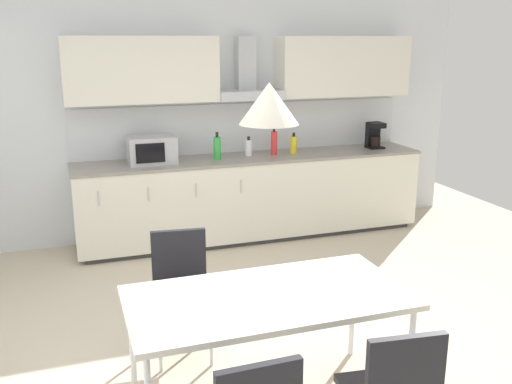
{
  "coord_description": "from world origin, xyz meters",
  "views": [
    {
      "loc": [
        -1.22,
        -3.43,
        2.16
      ],
      "look_at": [
        0.16,
        0.63,
        1.0
      ],
      "focal_mm": 40.0,
      "sensor_mm": 36.0,
      "label": 1
    }
  ],
  "objects_px": {
    "coffee_maker": "(374,135)",
    "bottle_red": "(274,143)",
    "microwave": "(152,150)",
    "dining_table": "(268,302)",
    "bottle_yellow": "(294,145)",
    "bottle_white": "(249,147)",
    "pendant_lamp": "(269,103)",
    "bottle_green": "(217,148)",
    "chair_far_left": "(181,281)"
  },
  "relations": [
    {
      "from": "coffee_maker",
      "to": "bottle_yellow",
      "type": "relative_size",
      "value": 1.29
    },
    {
      "from": "bottle_yellow",
      "to": "microwave",
      "type": "bearing_deg",
      "value": -179.46
    },
    {
      "from": "pendant_lamp",
      "to": "bottle_green",
      "type": "bearing_deg",
      "value": 80.56
    },
    {
      "from": "bottle_white",
      "to": "bottle_green",
      "type": "xyz_separation_m",
      "value": [
        -0.38,
        -0.09,
        0.03
      ]
    },
    {
      "from": "bottle_white",
      "to": "pendant_lamp",
      "type": "xyz_separation_m",
      "value": [
        -0.86,
        -3.0,
        0.82
      ]
    },
    {
      "from": "microwave",
      "to": "bottle_white",
      "type": "distance_m",
      "value": 1.06
    },
    {
      "from": "bottle_white",
      "to": "chair_far_left",
      "type": "distance_m",
      "value": 2.57
    },
    {
      "from": "microwave",
      "to": "coffee_maker",
      "type": "height_order",
      "value": "coffee_maker"
    },
    {
      "from": "dining_table",
      "to": "pendant_lamp",
      "type": "bearing_deg",
      "value": 180.0
    },
    {
      "from": "bottle_green",
      "to": "pendant_lamp",
      "type": "relative_size",
      "value": 0.91
    },
    {
      "from": "microwave",
      "to": "pendant_lamp",
      "type": "height_order",
      "value": "pendant_lamp"
    },
    {
      "from": "bottle_green",
      "to": "bottle_yellow",
      "type": "bearing_deg",
      "value": 2.81
    },
    {
      "from": "microwave",
      "to": "bottle_white",
      "type": "relative_size",
      "value": 2.27
    },
    {
      "from": "bottle_red",
      "to": "microwave",
      "type": "bearing_deg",
      "value": -179.04
    },
    {
      "from": "coffee_maker",
      "to": "bottle_yellow",
      "type": "xyz_separation_m",
      "value": [
        -1.02,
        -0.01,
        -0.05
      ]
    },
    {
      "from": "bottle_yellow",
      "to": "bottle_green",
      "type": "relative_size",
      "value": 0.8
    },
    {
      "from": "bottle_yellow",
      "to": "pendant_lamp",
      "type": "bearing_deg",
      "value": -114.94
    },
    {
      "from": "dining_table",
      "to": "pendant_lamp",
      "type": "height_order",
      "value": "pendant_lamp"
    },
    {
      "from": "dining_table",
      "to": "coffee_maker",
      "type": "bearing_deg",
      "value": 51.1
    },
    {
      "from": "bottle_white",
      "to": "microwave",
      "type": "bearing_deg",
      "value": -176.98
    },
    {
      "from": "dining_table",
      "to": "bottle_green",
      "type": "bearing_deg",
      "value": 80.56
    },
    {
      "from": "bottle_green",
      "to": "chair_far_left",
      "type": "xyz_separation_m",
      "value": [
        -0.84,
        -2.13,
        -0.51
      ]
    },
    {
      "from": "microwave",
      "to": "pendant_lamp",
      "type": "xyz_separation_m",
      "value": [
        0.2,
        -2.94,
        0.77
      ]
    },
    {
      "from": "microwave",
      "to": "coffee_maker",
      "type": "relative_size",
      "value": 1.6
    },
    {
      "from": "dining_table",
      "to": "pendant_lamp",
      "type": "xyz_separation_m",
      "value": [
        -0.0,
        0.0,
        1.14
      ]
    },
    {
      "from": "bottle_red",
      "to": "bottle_white",
      "type": "xyz_separation_m",
      "value": [
        -0.28,
        0.03,
        -0.04
      ]
    },
    {
      "from": "bottle_yellow",
      "to": "dining_table",
      "type": "relative_size",
      "value": 0.14
    },
    {
      "from": "coffee_maker",
      "to": "pendant_lamp",
      "type": "relative_size",
      "value": 0.94
    },
    {
      "from": "microwave",
      "to": "bottle_yellow",
      "type": "xyz_separation_m",
      "value": [
        1.58,
        0.01,
        -0.04
      ]
    },
    {
      "from": "bottle_red",
      "to": "pendant_lamp",
      "type": "xyz_separation_m",
      "value": [
        -1.14,
        -2.97,
        0.78
      ]
    },
    {
      "from": "bottle_white",
      "to": "bottle_red",
      "type": "bearing_deg",
      "value": -6.78
    },
    {
      "from": "microwave",
      "to": "bottle_red",
      "type": "height_order",
      "value": "bottle_red"
    },
    {
      "from": "bottle_red",
      "to": "bottle_green",
      "type": "xyz_separation_m",
      "value": [
        -0.66,
        -0.05,
        -0.01
      ]
    },
    {
      "from": "bottle_red",
      "to": "dining_table",
      "type": "xyz_separation_m",
      "value": [
        -1.14,
        -2.97,
        -0.36
      ]
    },
    {
      "from": "bottle_red",
      "to": "pendant_lamp",
      "type": "bearing_deg",
      "value": -111.1
    },
    {
      "from": "microwave",
      "to": "dining_table",
      "type": "bearing_deg",
      "value": -86.11
    },
    {
      "from": "bottle_yellow",
      "to": "chair_far_left",
      "type": "distance_m",
      "value": 2.82
    },
    {
      "from": "bottle_red",
      "to": "dining_table",
      "type": "bearing_deg",
      "value": -111.1
    },
    {
      "from": "bottle_yellow",
      "to": "bottle_white",
      "type": "bearing_deg",
      "value": 175.42
    },
    {
      "from": "chair_far_left",
      "to": "bottle_yellow",
      "type": "bearing_deg",
      "value": 51.4
    },
    {
      "from": "bottle_red",
      "to": "dining_table",
      "type": "height_order",
      "value": "bottle_red"
    },
    {
      "from": "bottle_red",
      "to": "bottle_green",
      "type": "height_order",
      "value": "bottle_red"
    },
    {
      "from": "bottle_white",
      "to": "bottle_green",
      "type": "distance_m",
      "value": 0.39
    },
    {
      "from": "coffee_maker",
      "to": "pendant_lamp",
      "type": "height_order",
      "value": "pendant_lamp"
    },
    {
      "from": "coffee_maker",
      "to": "chair_far_left",
      "type": "distance_m",
      "value": 3.55
    },
    {
      "from": "bottle_yellow",
      "to": "pendant_lamp",
      "type": "distance_m",
      "value": 3.36
    },
    {
      "from": "coffee_maker",
      "to": "bottle_yellow",
      "type": "height_order",
      "value": "coffee_maker"
    },
    {
      "from": "bottle_red",
      "to": "chair_far_left",
      "type": "distance_m",
      "value": 2.69
    },
    {
      "from": "coffee_maker",
      "to": "pendant_lamp",
      "type": "distance_m",
      "value": 3.89
    },
    {
      "from": "coffee_maker",
      "to": "bottle_red",
      "type": "xyz_separation_m",
      "value": [
        -1.25,
        -0.0,
        -0.02
      ]
    }
  ]
}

